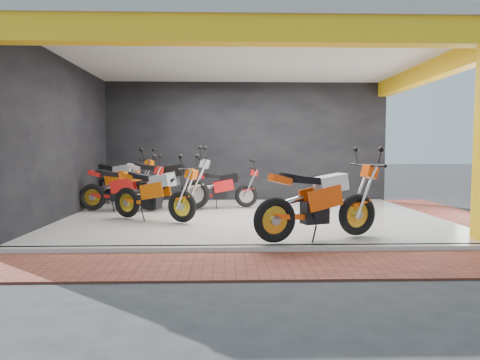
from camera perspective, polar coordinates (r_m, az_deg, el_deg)
name	(u,v)px	position (r m, az deg, el deg)	size (l,w,h in m)	color
ground	(257,238)	(7.58, 2.31, -7.78)	(80.00, 80.00, 0.00)	#2D2D30
showroom_floor	(251,218)	(9.53, 1.47, -5.04)	(8.00, 6.00, 0.10)	silver
showroom_ceiling	(251,55)	(9.64, 1.51, 16.30)	(8.40, 6.40, 0.20)	beige
back_wall	(245,143)	(12.51, 0.70, 4.93)	(8.20, 0.20, 3.50)	black
left_wall	(62,141)	(10.06, -22.61, 4.85)	(0.20, 6.20, 3.50)	black
header_beam_front	(263,31)	(6.66, 3.03, 19.26)	(8.40, 0.30, 0.40)	yellow
header_beam_right	(433,70)	(10.58, 24.33, 13.19)	(0.30, 6.40, 0.40)	yellow
floor_kerb	(262,249)	(6.57, 2.94, -9.17)	(8.00, 0.20, 0.10)	silver
paver_front	(267,265)	(5.83, 3.56, -11.25)	(9.00, 1.40, 0.03)	#9C4933
paver_right	(463,218)	(10.91, 27.62, -4.53)	(1.40, 7.00, 0.03)	#9C4933
moto_hero	(357,194)	(7.36, 15.38, -1.82)	(2.36, 0.87, 1.44)	#FF4D0A
moto_row_a	(182,191)	(8.47, -7.75, -1.41)	(2.14, 0.79, 1.31)	#E15C09
moto_row_b	(246,185)	(10.68, 0.86, -0.61)	(1.93, 0.71, 1.18)	red
moto_row_c	(150,184)	(10.24, -11.91, -0.57)	(2.12, 0.78, 1.29)	red
moto_row_d	(195,179)	(10.36, -6.06, 0.08)	(2.43, 0.90, 1.49)	#A8ACB0
moto_row_e	(141,178)	(11.60, -13.02, 0.31)	(2.36, 0.88, 1.44)	orange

